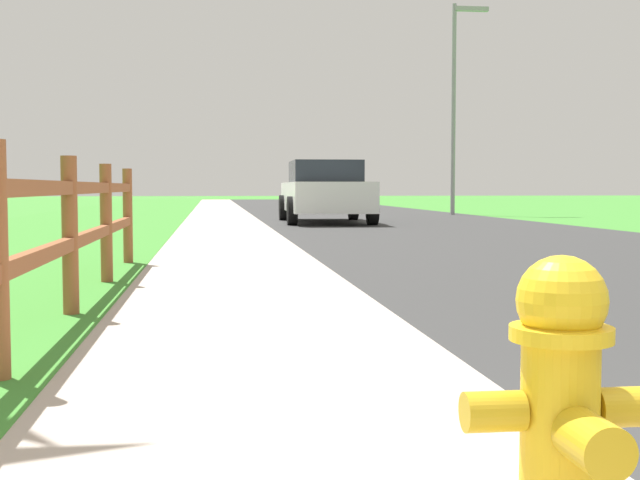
% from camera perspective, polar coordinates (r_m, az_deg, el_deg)
% --- Properties ---
extents(ground_plane, '(120.00, 120.00, 0.00)m').
position_cam_1_polar(ground_plane, '(25.94, -4.52, 1.63)').
color(ground_plane, '#3F8B31').
extents(road_asphalt, '(7.00, 66.00, 0.01)m').
position_cam_1_polar(road_asphalt, '(28.31, 2.38, 1.81)').
color(road_asphalt, '#343434').
rests_on(road_asphalt, ground).
extents(curb_concrete, '(6.00, 66.00, 0.01)m').
position_cam_1_polar(curb_concrete, '(27.96, -10.87, 1.72)').
color(curb_concrete, '#BAAA9D').
rests_on(curb_concrete, ground).
extents(grass_verge, '(5.00, 66.00, 0.00)m').
position_cam_1_polar(grass_verge, '(28.09, -13.93, 1.69)').
color(grass_verge, '#3F8B31').
rests_on(grass_verge, ground).
extents(fire_hydrant, '(0.47, 0.40, 0.73)m').
position_cam_1_polar(fire_hydrant, '(2.10, 16.07, -10.57)').
color(fire_hydrant, yellow).
rests_on(fire_hydrant, ground).
extents(rail_fence, '(0.11, 10.14, 1.10)m').
position_cam_1_polar(rail_fence, '(5.07, -18.42, 0.57)').
color(rail_fence, brown).
rests_on(rail_fence, ground).
extents(parked_suv_white, '(2.18, 4.92, 1.55)m').
position_cam_1_polar(parked_suv_white, '(21.17, 0.34, 3.28)').
color(parked_suv_white, white).
rests_on(parked_suv_white, ground).
extents(street_lamp, '(1.17, 0.20, 6.70)m').
position_cam_1_polar(street_lamp, '(27.60, 9.25, 9.94)').
color(street_lamp, gray).
rests_on(street_lamp, ground).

